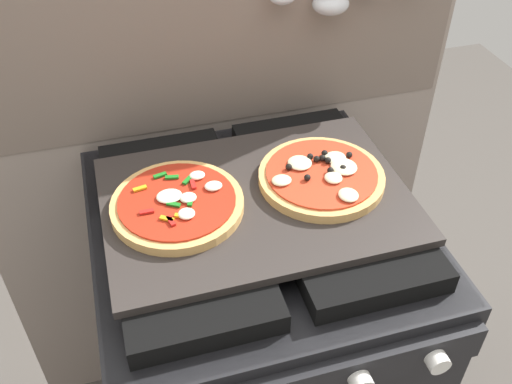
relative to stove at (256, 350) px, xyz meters
name	(u,v)px	position (x,y,z in m)	size (l,w,h in m)	color
kitchen_backsplash	(218,147)	(0.00, 0.34, 0.34)	(1.10, 0.09, 1.55)	gray
stove	(256,350)	(0.00, 0.00, 0.00)	(0.60, 0.64, 0.90)	black
baking_tray	(256,200)	(0.00, 0.00, 0.46)	(0.54, 0.38, 0.02)	#2D2826
pizza_left	(178,204)	(-0.14, 0.01, 0.48)	(0.23, 0.23, 0.03)	tan
pizza_right	(322,176)	(0.13, 0.01, 0.48)	(0.23, 0.23, 0.03)	tan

